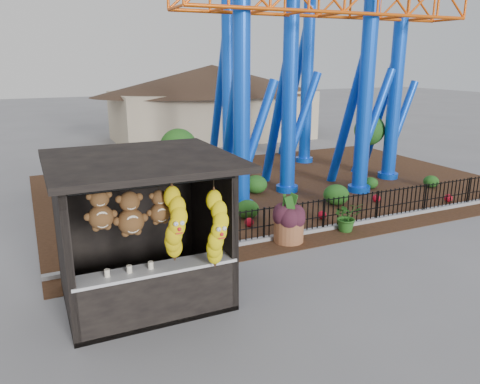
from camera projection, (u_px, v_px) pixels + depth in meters
name	position (u px, v px, depth m)	size (l,w,h in m)	color
ground	(295.00, 294.00, 10.20)	(120.00, 120.00, 0.00)	slate
mulch_bed	(277.00, 186.00, 18.79)	(18.00, 12.00, 0.02)	#331E11
curb	(356.00, 223.00, 14.41)	(18.00, 0.18, 0.12)	gray
prize_booth	(146.00, 236.00, 9.36)	(3.50, 3.40, 3.12)	black
picket_fence	(380.00, 206.00, 14.66)	(12.20, 0.06, 1.00)	black
roller_coaster	(303.00, 18.00, 17.68)	(11.00, 6.37, 10.82)	blue
terracotta_planter	(289.00, 231.00, 13.04)	(0.84, 0.84, 0.64)	#935735
planter_foliage	(289.00, 209.00, 12.86)	(0.70, 0.70, 0.64)	#33141F
potted_plant	(347.00, 216.00, 13.80)	(0.82, 0.71, 0.91)	#245E1B
landscaping	(311.00, 192.00, 16.78)	(8.99, 4.47, 0.72)	#1E4C16
pavilion	(212.00, 90.00, 29.24)	(15.00, 15.00, 4.80)	#BFAD8C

